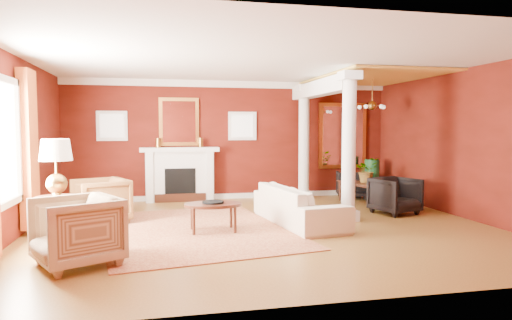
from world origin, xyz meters
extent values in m
plane|color=brown|center=(0.00, 0.00, 0.00)|extent=(8.00, 8.00, 0.00)
cube|color=#5F150D|center=(0.00, 3.50, 1.45)|extent=(8.00, 0.04, 2.90)
cube|color=#5F150D|center=(0.00, -3.50, 1.45)|extent=(8.00, 0.04, 2.90)
cube|color=#5F150D|center=(-4.00, 0.00, 1.45)|extent=(0.04, 7.00, 2.90)
cube|color=#5F150D|center=(4.00, 0.00, 1.45)|extent=(0.04, 7.00, 2.90)
cube|color=silver|center=(0.00, 0.00, 2.90)|extent=(8.00, 7.00, 0.04)
cube|color=white|center=(-1.30, 3.33, 0.60)|extent=(1.60, 0.34, 1.20)
cube|color=black|center=(-1.30, 3.16, 0.45)|extent=(0.72, 0.03, 0.70)
cube|color=black|center=(-1.30, 3.16, 0.10)|extent=(1.20, 0.05, 0.20)
cube|color=white|center=(-1.30, 3.29, 1.24)|extent=(1.85, 0.42, 0.10)
cube|color=white|center=(-2.00, 3.30, 0.60)|extent=(0.16, 0.40, 1.20)
cube|color=white|center=(-0.60, 3.30, 0.60)|extent=(0.16, 0.40, 1.20)
cube|color=gold|center=(-1.30, 3.46, 1.90)|extent=(0.95, 0.06, 1.15)
cube|color=white|center=(-1.30, 3.42, 1.90)|extent=(0.78, 0.02, 0.98)
cube|color=white|center=(-2.85, 3.47, 1.80)|extent=(0.70, 0.06, 0.70)
cube|color=white|center=(-2.85, 3.44, 1.80)|extent=(0.54, 0.02, 0.54)
cube|color=white|center=(0.25, 3.47, 1.80)|extent=(0.70, 0.06, 0.70)
cube|color=white|center=(0.25, 3.44, 1.80)|extent=(0.54, 0.02, 0.54)
cube|color=white|center=(-3.98, -0.60, 1.55)|extent=(0.03, 1.30, 1.70)
cube|color=white|center=(-3.95, 0.10, 1.55)|extent=(0.08, 0.10, 1.90)
cube|color=#B8511F|center=(-3.88, 0.40, 1.40)|extent=(0.18, 0.55, 2.60)
cube|color=white|center=(1.70, 0.30, 0.10)|extent=(0.34, 0.34, 0.20)
cylinder|color=white|center=(1.70, 0.30, 1.45)|extent=(0.26, 0.26, 2.50)
cube|color=white|center=(1.70, 0.30, 2.72)|extent=(0.36, 0.36, 0.16)
cube|color=white|center=(1.70, 3.00, 0.10)|extent=(0.34, 0.34, 0.20)
cylinder|color=white|center=(1.70, 3.00, 1.45)|extent=(0.26, 0.26, 2.50)
cube|color=white|center=(1.70, 3.00, 2.72)|extent=(0.36, 0.36, 0.16)
cube|color=white|center=(1.70, 1.90, 2.62)|extent=(0.30, 3.20, 0.32)
cube|color=gold|center=(2.85, 1.75, 2.87)|extent=(2.30, 3.40, 0.04)
cube|color=gold|center=(2.90, 3.46, 1.55)|extent=(1.30, 0.06, 1.70)
cube|color=white|center=(2.90, 3.42, 1.55)|extent=(1.10, 0.02, 1.50)
cylinder|color=olive|center=(2.90, 1.80, 2.58)|extent=(0.02, 0.02, 0.65)
sphere|color=olive|center=(2.90, 1.80, 2.25)|extent=(0.20, 0.20, 0.20)
sphere|color=white|center=(3.18, 1.80, 2.22)|extent=(0.09, 0.09, 0.09)
sphere|color=white|center=(2.99, 2.07, 2.22)|extent=(0.09, 0.09, 0.09)
sphere|color=white|center=(2.67, 1.96, 2.22)|extent=(0.09, 0.09, 0.09)
sphere|color=white|center=(2.67, 1.64, 2.22)|extent=(0.09, 0.09, 0.09)
sphere|color=white|center=(2.99, 1.53, 2.22)|extent=(0.09, 0.09, 0.09)
cube|color=white|center=(0.00, 3.46, 2.82)|extent=(8.00, 0.08, 0.16)
cube|color=white|center=(0.00, 3.46, 0.06)|extent=(8.00, 0.08, 0.12)
cube|color=maroon|center=(-1.23, 0.09, 0.01)|extent=(3.65, 4.48, 0.02)
imported|color=beige|center=(0.71, 0.24, 0.46)|extent=(1.00, 2.43, 0.92)
imported|color=black|center=(-2.84, 1.00, 0.46)|extent=(1.11, 1.14, 0.91)
imported|color=tan|center=(-2.82, -1.64, 0.49)|extent=(1.23, 1.25, 0.98)
cylinder|color=black|center=(-0.91, -0.13, 0.46)|extent=(0.97, 0.97, 0.05)
cylinder|color=black|center=(-1.25, -0.34, 0.22)|extent=(0.05, 0.05, 0.43)
cylinder|color=black|center=(-0.57, -0.34, 0.22)|extent=(0.05, 0.05, 0.43)
cylinder|color=black|center=(-1.25, 0.08, 0.22)|extent=(0.05, 0.05, 0.43)
cylinder|color=black|center=(-0.57, 0.08, 0.22)|extent=(0.05, 0.05, 0.43)
imported|color=black|center=(-0.96, -0.16, 0.59)|extent=(0.13, 0.10, 0.21)
cylinder|color=black|center=(-3.27, -0.55, 0.02)|extent=(0.47, 0.47, 0.04)
cylinder|color=black|center=(-3.27, -0.55, 0.36)|extent=(0.10, 0.10, 0.72)
cylinder|color=black|center=(-3.27, -0.55, 0.72)|extent=(0.64, 0.64, 0.04)
sphere|color=olive|center=(-3.27, -0.55, 0.93)|extent=(0.30, 0.30, 0.30)
cylinder|color=olive|center=(-3.27, -0.55, 1.14)|extent=(0.03, 0.03, 0.32)
cone|color=white|center=(-3.27, -0.55, 1.43)|extent=(0.47, 0.47, 0.32)
imported|color=black|center=(2.94, 1.98, 0.39)|extent=(0.76, 1.48, 0.78)
imported|color=black|center=(2.91, 0.73, 0.41)|extent=(0.98, 0.95, 0.82)
imported|color=black|center=(2.94, 2.90, 0.37)|extent=(0.86, 0.83, 0.74)
sphere|color=#16441F|center=(3.42, 2.81, 0.19)|extent=(0.41, 0.41, 0.41)
cylinder|color=#16441F|center=(3.42, 2.81, 0.49)|extent=(0.37, 0.37, 0.97)
imported|color=#26591E|center=(2.88, 1.98, 1.01)|extent=(0.62, 0.67, 0.45)
camera|label=1|loc=(-1.79, -7.68, 1.75)|focal=32.00mm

